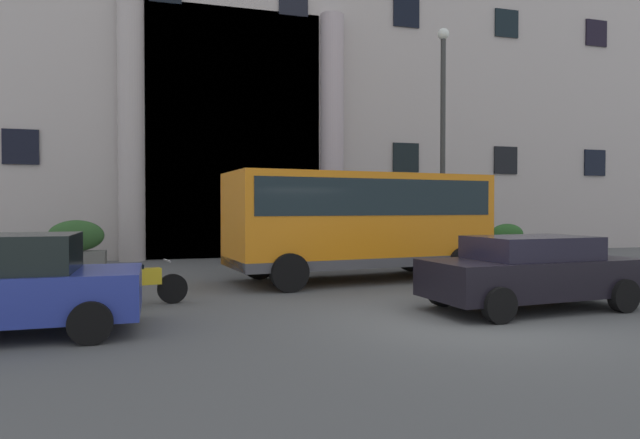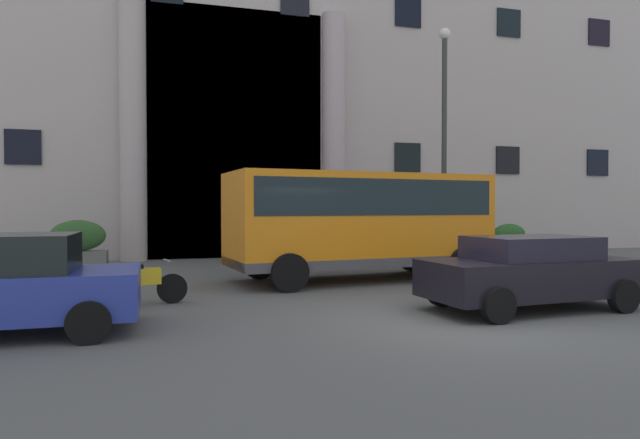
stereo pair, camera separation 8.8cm
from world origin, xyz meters
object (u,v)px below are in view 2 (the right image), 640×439
(motorcycle_near_kerb, at_px, (554,268))
(parked_compact_extra, at_px, (530,272))
(scooter_by_planter, at_px, (136,283))
(lamppost_plaza_centre, at_px, (444,128))
(hedge_planter_far_west, at_px, (276,243))
(bus_stop_sign, at_px, (487,218))
(orange_minibus, at_px, (360,217))
(hedge_planter_entrance_right, at_px, (509,241))
(hedge_planter_west, at_px, (78,245))

(motorcycle_near_kerb, bearing_deg, parked_compact_extra, -141.75)
(scooter_by_planter, relative_size, lamppost_plaza_centre, 0.23)
(hedge_planter_far_west, relative_size, lamppost_plaza_centre, 0.27)
(bus_stop_sign, bearing_deg, hedge_planter_far_west, 153.32)
(bus_stop_sign, height_order, parked_compact_extra, bus_stop_sign)
(orange_minibus, bearing_deg, motorcycle_near_kerb, -35.20)
(hedge_planter_entrance_right, xyz_separation_m, hedge_planter_west, (-15.65, 0.29, 0.12))
(scooter_by_planter, bearing_deg, orange_minibus, 11.65)
(bus_stop_sign, height_order, hedge_planter_entrance_right, bus_stop_sign)
(scooter_by_planter, bearing_deg, hedge_planter_west, 93.85)
(orange_minibus, bearing_deg, parked_compact_extra, -77.38)
(hedge_planter_entrance_right, xyz_separation_m, lamppost_plaza_centre, (-3.60, -1.38, 4.09))
(parked_compact_extra, height_order, lamppost_plaza_centre, lamppost_plaza_centre)
(motorcycle_near_kerb, relative_size, scooter_by_planter, 1.03)
(motorcycle_near_kerb, xyz_separation_m, scooter_by_planter, (-9.82, -0.09, -0.00))
(orange_minibus, distance_m, scooter_by_planter, 6.19)
(hedge_planter_west, xyz_separation_m, parked_compact_extra, (9.37, -9.96, -0.02))
(hedge_planter_entrance_right, height_order, lamppost_plaza_centre, lamppost_plaza_centre)
(motorcycle_near_kerb, distance_m, lamppost_plaza_centre, 7.18)
(hedge_planter_entrance_right, xyz_separation_m, hedge_planter_far_west, (-9.17, 0.57, 0.06))
(motorcycle_near_kerb, height_order, lamppost_plaza_centre, lamppost_plaza_centre)
(parked_compact_extra, distance_m, motorcycle_near_kerb, 3.62)
(bus_stop_sign, relative_size, motorcycle_near_kerb, 1.32)
(lamppost_plaza_centre, bearing_deg, bus_stop_sign, -55.95)
(orange_minibus, height_order, hedge_planter_far_west, orange_minibus)
(hedge_planter_far_west, bearing_deg, parked_compact_extra, -74.29)
(motorcycle_near_kerb, bearing_deg, hedge_planter_far_west, 119.30)
(hedge_planter_west, relative_size, parked_compact_extra, 0.41)
(hedge_planter_far_west, xyz_separation_m, parked_compact_extra, (2.88, -10.24, 0.03))
(orange_minibus, xyz_separation_m, hedge_planter_west, (-7.69, 5.10, -0.94))
(hedge_planter_west, bearing_deg, motorcycle_near_kerb, -31.89)
(hedge_planter_entrance_right, relative_size, lamppost_plaza_centre, 0.18)
(hedge_planter_far_west, distance_m, parked_compact_extra, 10.64)
(bus_stop_sign, distance_m, parked_compact_extra, 7.90)
(hedge_planter_entrance_right, height_order, parked_compact_extra, parked_compact_extra)
(orange_minibus, bearing_deg, lamppost_plaza_centre, 31.73)
(bus_stop_sign, relative_size, hedge_planter_entrance_right, 1.72)
(hedge_planter_west, xyz_separation_m, scooter_by_planter, (2.13, -7.53, -0.29))
(motorcycle_near_kerb, height_order, scooter_by_planter, same)
(bus_stop_sign, distance_m, hedge_planter_west, 13.29)
(scooter_by_planter, bearing_deg, parked_compact_extra, -30.50)
(hedge_planter_west, height_order, hedge_planter_far_west, hedge_planter_west)
(hedge_planter_entrance_right, bearing_deg, parked_compact_extra, -123.03)
(motorcycle_near_kerb, relative_size, lamppost_plaza_centre, 0.24)
(hedge_planter_entrance_right, height_order, motorcycle_near_kerb, hedge_planter_entrance_right)
(hedge_planter_entrance_right, relative_size, parked_compact_extra, 0.35)
(hedge_planter_west, distance_m, parked_compact_extra, 13.67)
(orange_minibus, distance_m, hedge_planter_west, 9.27)
(orange_minibus, height_order, bus_stop_sign, orange_minibus)
(lamppost_plaza_centre, bearing_deg, hedge_planter_entrance_right, 20.93)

